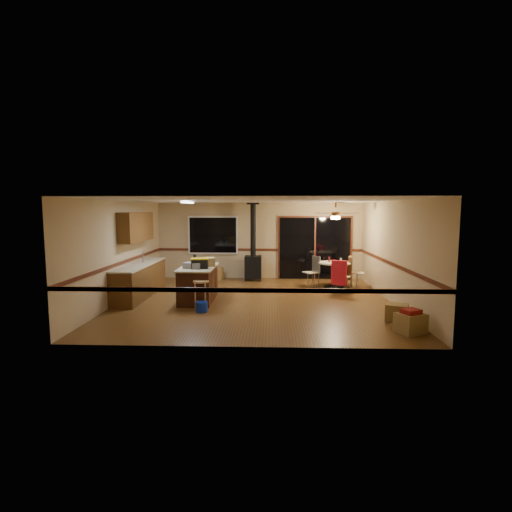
{
  "coord_description": "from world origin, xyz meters",
  "views": [
    {
      "loc": [
        0.39,
        -10.19,
        2.38
      ],
      "look_at": [
        0.0,
        0.3,
        1.15
      ],
      "focal_mm": 28.0,
      "sensor_mm": 36.0,
      "label": 1
    }
  ],
  "objects_px": {
    "kitchen_island": "(198,284)",
    "toolbox_black": "(200,264)",
    "blue_bucket": "(202,307)",
    "box_corner_a": "(410,323)",
    "dining_table": "(334,270)",
    "toolbox_grey": "(193,266)",
    "wood_stove": "(253,259)",
    "chair_right": "(351,268)",
    "chair_left": "(314,268)",
    "chair_near": "(339,273)",
    "bar_stool": "(201,295)",
    "box_under_window": "(214,274)",
    "box_corner_b": "(397,312)"
  },
  "relations": [
    {
      "from": "wood_stove",
      "to": "toolbox_grey",
      "type": "distance_m",
      "value": 3.63
    },
    {
      "from": "chair_right",
      "to": "box_under_window",
      "type": "height_order",
      "value": "chair_right"
    },
    {
      "from": "blue_bucket",
      "to": "box_corner_a",
      "type": "xyz_separation_m",
      "value": [
        4.32,
        -1.44,
        0.07
      ]
    },
    {
      "from": "blue_bucket",
      "to": "toolbox_black",
      "type": "bearing_deg",
      "value": 101.91
    },
    {
      "from": "blue_bucket",
      "to": "box_corner_a",
      "type": "height_order",
      "value": "box_corner_a"
    },
    {
      "from": "kitchen_island",
      "to": "toolbox_black",
      "type": "relative_size",
      "value": 4.09
    },
    {
      "from": "toolbox_black",
      "to": "box_corner_b",
      "type": "distance_m",
      "value": 4.78
    },
    {
      "from": "kitchen_island",
      "to": "dining_table",
      "type": "height_order",
      "value": "kitchen_island"
    },
    {
      "from": "wood_stove",
      "to": "box_under_window",
      "type": "height_order",
      "value": "wood_stove"
    },
    {
      "from": "toolbox_black",
      "to": "box_under_window",
      "type": "xyz_separation_m",
      "value": [
        -0.15,
        3.42,
        -0.8
      ]
    },
    {
      "from": "toolbox_black",
      "to": "bar_stool",
      "type": "relative_size",
      "value": 0.6
    },
    {
      "from": "chair_left",
      "to": "chair_near",
      "type": "xyz_separation_m",
      "value": [
        0.61,
        -1.01,
        0.01
      ]
    },
    {
      "from": "blue_bucket",
      "to": "box_corner_b",
      "type": "bearing_deg",
      "value": -7.78
    },
    {
      "from": "blue_bucket",
      "to": "chair_right",
      "type": "xyz_separation_m",
      "value": [
        4.07,
        3.13,
        0.48
      ]
    },
    {
      "from": "chair_left",
      "to": "kitchen_island",
      "type": "bearing_deg",
      "value": -147.61
    },
    {
      "from": "chair_left",
      "to": "dining_table",
      "type": "bearing_deg",
      "value": -14.0
    },
    {
      "from": "dining_table",
      "to": "chair_near",
      "type": "distance_m",
      "value": 0.86
    },
    {
      "from": "box_corner_a",
      "to": "box_corner_b",
      "type": "bearing_deg",
      "value": 90.0
    },
    {
      "from": "chair_right",
      "to": "box_corner_a",
      "type": "relative_size",
      "value": 1.4
    },
    {
      "from": "toolbox_grey",
      "to": "blue_bucket",
      "type": "xyz_separation_m",
      "value": [
        0.35,
        -0.83,
        -0.85
      ]
    },
    {
      "from": "wood_stove",
      "to": "dining_table",
      "type": "bearing_deg",
      "value": -24.54
    },
    {
      "from": "toolbox_grey",
      "to": "chair_left",
      "type": "height_order",
      "value": "toolbox_grey"
    },
    {
      "from": "chair_left",
      "to": "box_under_window",
      "type": "relative_size",
      "value": 1.03
    },
    {
      "from": "kitchen_island",
      "to": "chair_left",
      "type": "height_order",
      "value": "chair_left"
    },
    {
      "from": "kitchen_island",
      "to": "chair_right",
      "type": "relative_size",
      "value": 2.4
    },
    {
      "from": "blue_bucket",
      "to": "chair_left",
      "type": "relative_size",
      "value": 0.52
    },
    {
      "from": "blue_bucket",
      "to": "box_corner_a",
      "type": "bearing_deg",
      "value": -18.43
    },
    {
      "from": "chair_right",
      "to": "box_under_window",
      "type": "relative_size",
      "value": 1.32
    },
    {
      "from": "kitchen_island",
      "to": "dining_table",
      "type": "bearing_deg",
      "value": 26.29
    },
    {
      "from": "kitchen_island",
      "to": "chair_right",
      "type": "bearing_deg",
      "value": 24.56
    },
    {
      "from": "toolbox_grey",
      "to": "toolbox_black",
      "type": "bearing_deg",
      "value": -4.54
    },
    {
      "from": "blue_bucket",
      "to": "toolbox_grey",
      "type": "bearing_deg",
      "value": 112.74
    },
    {
      "from": "blue_bucket",
      "to": "dining_table",
      "type": "distance_m",
      "value": 4.69
    },
    {
      "from": "chair_left",
      "to": "chair_right",
      "type": "bearing_deg",
      "value": -2.76
    },
    {
      "from": "chair_near",
      "to": "blue_bucket",
      "type": "bearing_deg",
      "value": -148.5
    },
    {
      "from": "wood_stove",
      "to": "chair_left",
      "type": "height_order",
      "value": "wood_stove"
    },
    {
      "from": "kitchen_island",
      "to": "toolbox_black",
      "type": "xyz_separation_m",
      "value": [
        0.11,
        -0.32,
        0.56
      ]
    },
    {
      "from": "chair_right",
      "to": "box_corner_b",
      "type": "bearing_deg",
      "value": -86.25
    },
    {
      "from": "wood_stove",
      "to": "box_corner_a",
      "type": "distance_m",
      "value": 6.55
    },
    {
      "from": "chair_near",
      "to": "chair_right",
      "type": "relative_size",
      "value": 1.0
    },
    {
      "from": "bar_stool",
      "to": "dining_table",
      "type": "height_order",
      "value": "dining_table"
    },
    {
      "from": "kitchen_island",
      "to": "box_under_window",
      "type": "height_order",
      "value": "kitchen_island"
    },
    {
      "from": "blue_bucket",
      "to": "chair_left",
      "type": "height_order",
      "value": "chair_left"
    },
    {
      "from": "wood_stove",
      "to": "chair_right",
      "type": "xyz_separation_m",
      "value": [
        3.06,
        -1.06,
        -0.13
      ]
    },
    {
      "from": "chair_near",
      "to": "chair_right",
      "type": "bearing_deg",
      "value": 61.44
    },
    {
      "from": "dining_table",
      "to": "chair_right",
      "type": "xyz_separation_m",
      "value": [
        0.52,
        0.1,
        0.06
      ]
    },
    {
      "from": "wood_stove",
      "to": "box_corner_a",
      "type": "height_order",
      "value": "wood_stove"
    },
    {
      "from": "kitchen_island",
      "to": "blue_bucket",
      "type": "relative_size",
      "value": 5.9
    },
    {
      "from": "bar_stool",
      "to": "box_corner_a",
      "type": "distance_m",
      "value": 4.7
    },
    {
      "from": "toolbox_black",
      "to": "chair_near",
      "type": "relative_size",
      "value": 0.59
    }
  ]
}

